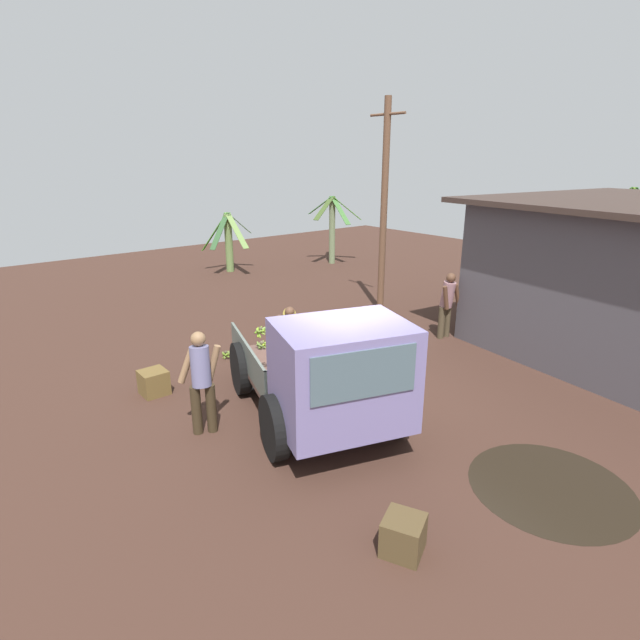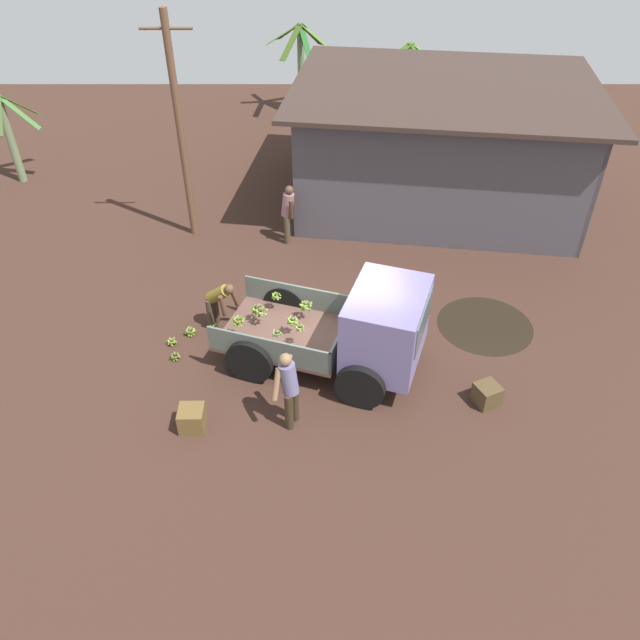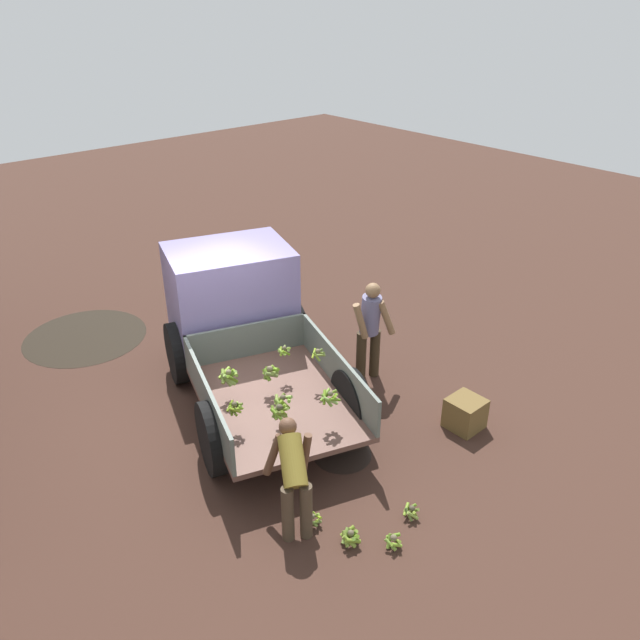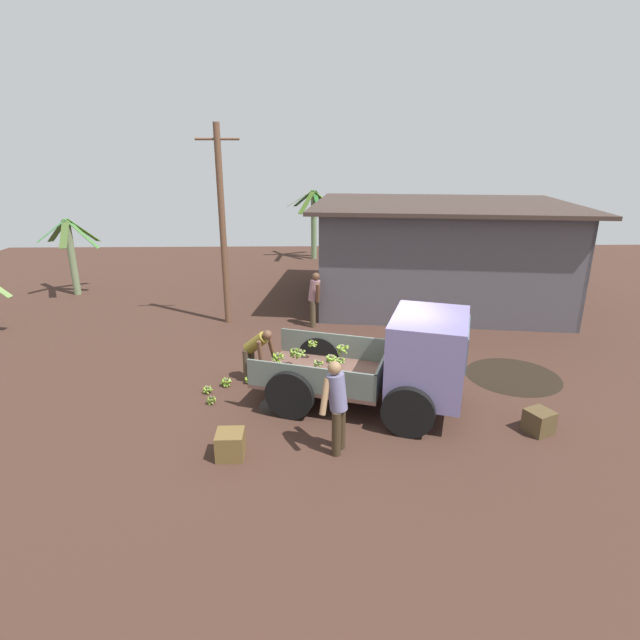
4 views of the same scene
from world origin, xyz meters
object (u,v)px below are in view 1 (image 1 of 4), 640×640
object	(u,v)px
cargo_truck	(332,375)
person_foreground_visitor	(201,378)
banana_bunch_on_ground_1	(241,347)
person_bystander_near_shed	(447,302)
wooden_crate_1	(403,535)
banana_bunch_on_ground_0	(226,354)
utility_pole	(384,207)
banana_bunch_on_ground_3	(262,348)
person_worker_loading	(288,326)
banana_bunch_on_ground_2	(279,353)
wooden_crate_0	(154,382)

from	to	relation	value
cargo_truck	person_foreground_visitor	bearing A→B (deg)	-116.27
banana_bunch_on_ground_1	cargo_truck	bearing A→B (deg)	-10.94
person_bystander_near_shed	wooden_crate_1	world-z (taller)	person_bystander_near_shed
wooden_crate_1	person_bystander_near_shed	bearing A→B (deg)	123.83
banana_bunch_on_ground_0	wooden_crate_1	world-z (taller)	wooden_crate_1
cargo_truck	person_foreground_visitor	world-z (taller)	cargo_truck
person_bystander_near_shed	banana_bunch_on_ground_0	world-z (taller)	person_bystander_near_shed
banana_bunch_on_ground_1	person_foreground_visitor	bearing A→B (deg)	-40.28
person_foreground_visitor	banana_bunch_on_ground_1	xyz separation A→B (m)	(-2.71, 2.30, -0.85)
banana_bunch_on_ground_0	utility_pole	bearing A→B (deg)	94.64
banana_bunch_on_ground_0	wooden_crate_1	distance (m)	6.54
person_foreground_visitor	banana_bunch_on_ground_3	xyz separation A→B (m)	(-2.35, 2.63, -0.85)
person_worker_loading	wooden_crate_1	distance (m)	6.07
cargo_truck	banana_bunch_on_ground_0	bearing A→B (deg)	-166.04
banana_bunch_on_ground_1	wooden_crate_1	distance (m)	6.82
banana_bunch_on_ground_3	person_bystander_near_shed	bearing A→B (deg)	63.22
banana_bunch_on_ground_1	wooden_crate_1	xyz separation A→B (m)	(6.58, -1.77, 0.12)
cargo_truck	person_worker_loading	size ratio (longest dim) A/B	3.52
banana_bunch_on_ground_2	banana_bunch_on_ground_3	bearing A→B (deg)	-163.80
banana_bunch_on_ground_1	banana_bunch_on_ground_3	world-z (taller)	banana_bunch_on_ground_3
wooden_crate_0	wooden_crate_1	xyz separation A→B (m)	(5.72, 0.65, -0.01)
banana_bunch_on_ground_2	wooden_crate_0	distance (m)	2.91
banana_bunch_on_ground_3	wooden_crate_1	distance (m)	6.57
utility_pole	banana_bunch_on_ground_3	world-z (taller)	utility_pole
utility_pole	person_bystander_near_shed	xyz separation A→B (m)	(2.69, -0.45, -2.07)
wooden_crate_0	cargo_truck	bearing A→B (deg)	25.91
person_foreground_visitor	person_bystander_near_shed	size ratio (longest dim) A/B	1.03
person_worker_loading	wooden_crate_1	bearing A→B (deg)	5.93
utility_pole	banana_bunch_on_ground_0	xyz separation A→B (m)	(0.44, -5.38, -2.88)
person_bystander_near_shed	banana_bunch_on_ground_0	bearing A→B (deg)	-113.74
banana_bunch_on_ground_0	banana_bunch_on_ground_1	world-z (taller)	banana_bunch_on_ground_0
banana_bunch_on_ground_1	wooden_crate_0	world-z (taller)	wooden_crate_0
person_foreground_visitor	wooden_crate_1	xyz separation A→B (m)	(3.87, 0.53, -0.73)
utility_pole	cargo_truck	bearing A→B (deg)	-51.98
person_foreground_visitor	banana_bunch_on_ground_0	bearing A→B (deg)	-11.89
utility_pole	banana_bunch_on_ground_3	bearing A→B (deg)	-82.15
person_worker_loading	person_bystander_near_shed	size ratio (longest dim) A/B	0.78
person_worker_loading	wooden_crate_0	size ratio (longest dim) A/B	2.72
person_foreground_visitor	banana_bunch_on_ground_0	distance (m)	3.23
banana_bunch_on_ground_2	wooden_crate_1	distance (m)	6.15
person_worker_loading	wooden_crate_1	xyz separation A→B (m)	(5.55, -2.39, -0.54)
person_worker_loading	banana_bunch_on_ground_0	size ratio (longest dim) A/B	5.74
person_bystander_near_shed	banana_bunch_on_ground_3	size ratio (longest dim) A/B	6.56
person_foreground_visitor	wooden_crate_1	bearing A→B (deg)	-148.81
cargo_truck	wooden_crate_1	distance (m)	2.73
person_worker_loading	banana_bunch_on_ground_2	world-z (taller)	person_worker_loading
person_foreground_visitor	banana_bunch_on_ground_3	size ratio (longest dim) A/B	6.79
cargo_truck	person_bystander_near_shed	xyz separation A→B (m)	(-1.76, 5.24, -0.17)
cargo_truck	banana_bunch_on_ground_0	size ratio (longest dim) A/B	20.19
banana_bunch_on_ground_0	wooden_crate_0	bearing A→B (deg)	-70.30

